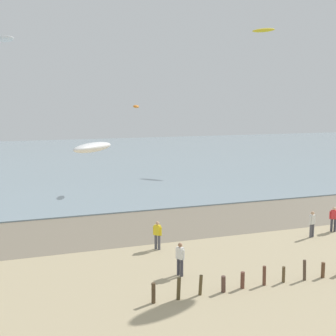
% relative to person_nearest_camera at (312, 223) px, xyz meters
% --- Properties ---
extents(wet_sand_strip, '(120.00, 8.13, 0.01)m').
position_rel_person_nearest_camera_xyz_m(wet_sand_strip, '(-11.25, 6.05, -0.91)').
color(wet_sand_strip, '#7A6D59').
rests_on(wet_sand_strip, ground).
extents(sea, '(160.00, 70.00, 0.10)m').
position_rel_person_nearest_camera_xyz_m(sea, '(-11.25, 45.11, -0.87)').
color(sea, '#7F939E').
rests_on(sea, ground).
extents(groyne_mid, '(17.89, 0.38, 1.07)m').
position_rel_person_nearest_camera_xyz_m(groyne_mid, '(-3.56, -5.67, -0.48)').
color(groyne_mid, '#4C3A27').
rests_on(groyne_mid, ground).
extents(person_nearest_camera, '(0.54, 0.32, 1.71)m').
position_rel_person_nearest_camera_xyz_m(person_nearest_camera, '(0.00, 0.00, 0.00)').
color(person_nearest_camera, '#4C4C56').
rests_on(person_nearest_camera, ground).
extents(person_by_waterline, '(0.50, 0.37, 1.71)m').
position_rel_person_nearest_camera_xyz_m(person_by_waterline, '(2.16, 0.57, 0.00)').
color(person_by_waterline, '#383842').
rests_on(person_by_waterline, ground).
extents(person_left_flank, '(0.43, 0.43, 1.71)m').
position_rel_person_nearest_camera_xyz_m(person_left_flank, '(-10.15, 1.00, 0.00)').
color(person_left_flank, '#4C4C56').
rests_on(person_left_flank, ground).
extents(person_right_flank, '(0.36, 0.51, 1.71)m').
position_rel_person_nearest_camera_xyz_m(person_right_flank, '(-10.30, -3.17, 0.00)').
color(person_right_flank, '#383842').
rests_on(person_right_flank, ground).
extents(kite_aloft_1, '(2.82, 2.93, 0.77)m').
position_rel_person_nearest_camera_xyz_m(kite_aloft_1, '(13.50, 29.15, 16.99)').
color(kite_aloft_1, yellow).
extents(kite_aloft_2, '(2.76, 2.84, 0.58)m').
position_rel_person_nearest_camera_xyz_m(kite_aloft_2, '(-14.23, -1.38, 5.53)').
color(kite_aloft_2, white).
extents(kite_aloft_4, '(2.40, 3.09, 0.83)m').
position_rel_person_nearest_camera_xyz_m(kite_aloft_4, '(-18.24, 29.23, 14.48)').
color(kite_aloft_4, white).
extents(kite_aloft_6, '(0.99, 1.95, 0.35)m').
position_rel_person_nearest_camera_xyz_m(kite_aloft_6, '(-6.34, 19.70, 7.29)').
color(kite_aloft_6, orange).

